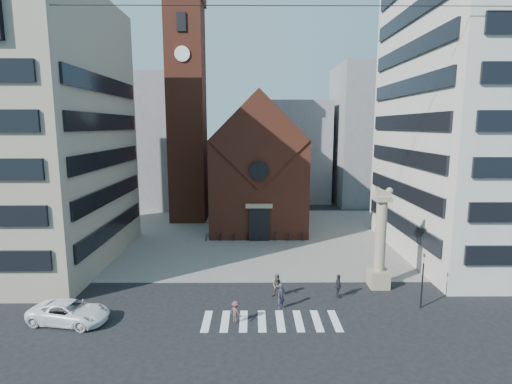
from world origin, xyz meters
TOP-DOWN VIEW (x-y plane):
  - ground at (0.00, 0.00)m, footprint 120.00×120.00m
  - piazza at (0.00, 19.00)m, footprint 46.00×30.00m
  - zebra_crossing at (0.55, -3.00)m, footprint 10.20×3.20m
  - church at (0.00, 25.04)m, footprint 12.00×16.65m
  - campanile at (-10.00, 28.00)m, footprint 5.50×5.50m
  - building_left at (-24.00, 10.00)m, footprint 18.00×20.00m
  - building_right at (24.00, 12.00)m, footprint 18.00×22.00m
  - bg_block_left at (-20.00, 40.00)m, footprint 16.00×14.00m
  - bg_block_mid at (6.00, 45.00)m, footprint 14.00×12.00m
  - bg_block_right at (22.00, 42.00)m, footprint 16.00×14.00m
  - lion_column at (10.01, 3.00)m, footprint 1.63×1.60m
  - traffic_light at (12.00, -1.00)m, footprint 0.13×0.16m
  - white_car at (-13.58, -3.10)m, footprint 5.86×3.45m
  - pedestrian_0 at (1.41, -1.02)m, footprint 0.84×0.83m
  - pedestrian_1 at (1.25, 1.06)m, footprint 1.04×0.89m
  - pedestrian_2 at (6.11, 0.89)m, footprint 0.48×1.13m
  - pedestrian_3 at (-1.93, -3.17)m, footprint 1.14×1.13m
  - scooter_0 at (-6.15, 17.29)m, footprint 1.05×1.89m
  - scooter_1 at (-4.52, 17.29)m, footprint 0.90×1.81m
  - scooter_2 at (-2.89, 17.29)m, footprint 1.05×1.89m
  - scooter_3 at (-1.26, 17.29)m, footprint 0.90×1.81m
  - scooter_4 at (0.37, 17.29)m, footprint 1.05×1.89m
  - scooter_5 at (2.01, 17.29)m, footprint 0.90×1.81m
  - scooter_6 at (3.64, 17.29)m, footprint 1.05×1.89m
  - scooter_7 at (5.27, 17.29)m, footprint 0.90×1.81m

SIDE VIEW (x-z plane):
  - ground at x=0.00m, z-range 0.00..0.00m
  - zebra_crossing at x=0.55m, z-range 0.00..0.01m
  - piazza at x=0.00m, z-range 0.00..0.05m
  - scooter_0 at x=-6.15m, z-range 0.05..0.99m
  - scooter_2 at x=-2.89m, z-range 0.05..0.99m
  - scooter_4 at x=0.37m, z-range 0.05..0.99m
  - scooter_6 at x=3.64m, z-range 0.05..0.99m
  - scooter_1 at x=-4.52m, z-range 0.05..1.10m
  - scooter_3 at x=-1.26m, z-range 0.05..1.10m
  - scooter_5 at x=2.01m, z-range 0.05..1.10m
  - scooter_7 at x=5.27m, z-range 0.05..1.10m
  - white_car at x=-13.58m, z-range 0.00..1.53m
  - pedestrian_3 at x=-1.93m, z-range 0.00..1.58m
  - pedestrian_1 at x=1.25m, z-range 0.00..1.87m
  - pedestrian_2 at x=6.11m, z-range 0.00..1.92m
  - pedestrian_0 at x=1.41m, z-range 0.00..1.95m
  - traffic_light at x=12.00m, z-range 0.14..4.44m
  - lion_column at x=10.01m, z-range -0.88..7.79m
  - church at x=0.00m, z-range -1.02..16.98m
  - bg_block_mid at x=6.00m, z-range 0.00..18.00m
  - bg_block_left at x=-20.00m, z-range 0.00..22.00m
  - bg_block_right at x=22.00m, z-range 0.00..24.00m
  - building_left at x=-24.00m, z-range 0.00..26.00m
  - campanile at x=-10.00m, z-range 0.14..31.34m
  - building_right at x=24.00m, z-range 0.00..32.00m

